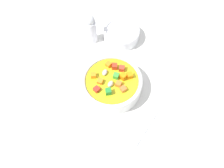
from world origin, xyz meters
TOP-DOWN VIEW (x-y plane):
  - ground_plane at (0.00, 0.00)cm, footprint 140.00×140.00cm
  - soup_bowl_main at (0.01, 0.01)cm, footprint 15.57×15.57cm
  - spoon at (12.07, -6.86)cm, footprint 17.18×16.60cm
  - side_bowl_small at (6.32, 16.68)cm, footprint 10.76×10.76cm
  - pepper_shaker at (-2.48, 17.66)cm, footprint 3.03×3.03cm

SIDE VIEW (x-z plane):
  - ground_plane at x=0.00cm, z-range -2.00..0.00cm
  - spoon at x=12.07cm, z-range -0.06..0.92cm
  - side_bowl_small at x=6.32cm, z-range 0.07..3.83cm
  - soup_bowl_main at x=0.01cm, z-range -0.37..5.57cm
  - pepper_shaker at x=-2.48cm, z-range -0.01..9.52cm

